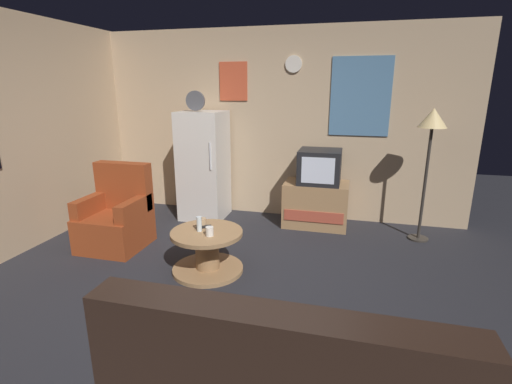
# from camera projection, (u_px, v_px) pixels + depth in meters

# --- Properties ---
(ground_plane) EXTENTS (12.00, 12.00, 0.00)m
(ground_plane) POSITION_uv_depth(u_px,v_px,m) (220.00, 299.00, 3.34)
(ground_plane) COLOR #232328
(wall_with_art) EXTENTS (5.20, 0.12, 2.59)m
(wall_with_art) POSITION_uv_depth(u_px,v_px,m) (277.00, 125.00, 5.26)
(wall_with_art) COLOR tan
(wall_with_art) RESTS_ON ground_plane
(fridge) EXTENTS (0.60, 0.62, 1.77)m
(fridge) POSITION_uv_depth(u_px,v_px,m) (204.00, 165.00, 5.26)
(fridge) COLOR silver
(fridge) RESTS_ON ground_plane
(tv_stand) EXTENTS (0.84, 0.53, 0.59)m
(tv_stand) POSITION_uv_depth(u_px,v_px,m) (316.00, 204.00, 5.03)
(tv_stand) COLOR #9E754C
(tv_stand) RESTS_ON ground_plane
(crt_tv) EXTENTS (0.54, 0.51, 0.44)m
(crt_tv) POSITION_uv_depth(u_px,v_px,m) (320.00, 167.00, 4.89)
(crt_tv) COLOR black
(crt_tv) RESTS_ON tv_stand
(standing_lamp) EXTENTS (0.32, 0.32, 1.59)m
(standing_lamp) POSITION_uv_depth(u_px,v_px,m) (432.00, 129.00, 4.27)
(standing_lamp) COLOR #332D28
(standing_lamp) RESTS_ON ground_plane
(coffee_table) EXTENTS (0.72, 0.72, 0.44)m
(coffee_table) POSITION_uv_depth(u_px,v_px,m) (207.00, 251.00, 3.79)
(coffee_table) COLOR #9E754C
(coffee_table) RESTS_ON ground_plane
(wine_glass) EXTENTS (0.05, 0.05, 0.15)m
(wine_glass) POSITION_uv_depth(u_px,v_px,m) (199.00, 224.00, 3.71)
(wine_glass) COLOR silver
(wine_glass) RESTS_ON coffee_table
(mug_ceramic_white) EXTENTS (0.08, 0.08, 0.09)m
(mug_ceramic_white) POSITION_uv_depth(u_px,v_px,m) (210.00, 231.00, 3.60)
(mug_ceramic_white) COLOR silver
(mug_ceramic_white) RESTS_ON coffee_table
(mug_ceramic_tan) EXTENTS (0.08, 0.08, 0.09)m
(mug_ceramic_tan) POSITION_uv_depth(u_px,v_px,m) (203.00, 222.00, 3.84)
(mug_ceramic_tan) COLOR tan
(mug_ceramic_tan) RESTS_ON coffee_table
(remote_control) EXTENTS (0.16, 0.10, 0.02)m
(remote_control) POSITION_uv_depth(u_px,v_px,m) (204.00, 227.00, 3.82)
(remote_control) COLOR black
(remote_control) RESTS_ON coffee_table
(armchair) EXTENTS (0.68, 0.68, 0.96)m
(armchair) POSITION_uv_depth(u_px,v_px,m) (117.00, 218.00, 4.38)
(armchair) COLOR maroon
(armchair) RESTS_ON ground_plane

